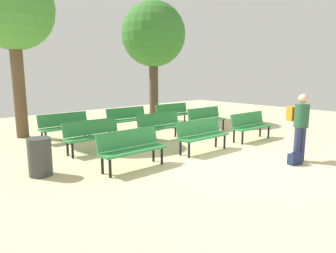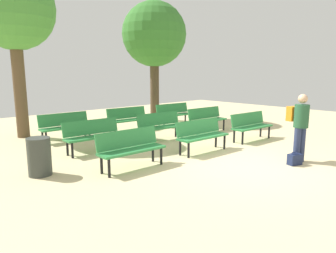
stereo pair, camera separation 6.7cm
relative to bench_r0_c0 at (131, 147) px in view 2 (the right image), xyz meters
The scene contains 15 objects.
ground_plane 2.79m from the bench_r0_c0, 37.37° to the right, with size 24.00×24.00×0.00m, color beige.
bench_r0_c0 is the anchor object (origin of this frame).
bench_r0_c1 2.29m from the bench_r0_c0, ahead, with size 1.62×0.56×0.87m.
bench_r0_c2 4.54m from the bench_r0_c0, ahead, with size 1.63×0.58×0.87m.
bench_r1_c0 1.86m from the bench_r0_c0, 87.23° to the left, with size 1.62×0.56×0.87m.
bench_r1_c1 2.96m from the bench_r0_c0, 35.57° to the left, with size 1.63×0.60×0.87m.
bench_r1_c2 4.87m from the bench_r0_c0, 19.80° to the left, with size 1.62×0.55×0.87m.
bench_r2_c0 3.73m from the bench_r0_c0, 87.81° to the left, with size 1.61×0.53×0.87m.
bench_r2_c1 4.40m from the bench_r0_c0, 55.37° to the left, with size 1.63×0.58×0.87m.
bench_r2_c2 5.83m from the bench_r0_c0, 36.61° to the left, with size 1.63×0.60×0.87m.
tree_0 7.85m from the bench_r0_c0, 45.45° to the left, with size 2.81×2.81×5.20m.
tree_1 6.35m from the bench_r0_c0, 97.32° to the left, with size 2.59×2.59×5.43m.
visitor_with_backpack 4.08m from the bench_r0_c0, 34.86° to the right, with size 0.45×0.59×1.65m.
handbag 3.86m from the bench_r0_c0, 38.93° to the right, with size 0.36×0.27×0.29m.
trash_bin 1.93m from the bench_r0_c0, 151.70° to the left, with size 0.48×0.48×0.81m, color #383D38.
Camera 2 is at (-6.10, -3.83, 2.17)m, focal length 32.63 mm.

